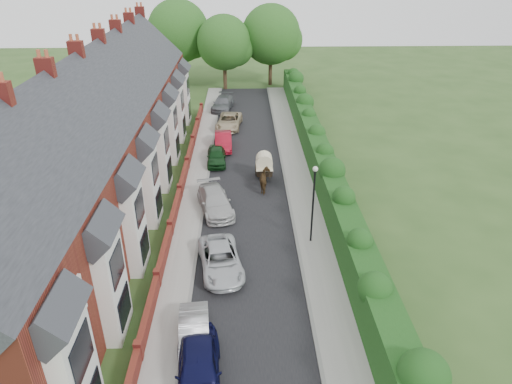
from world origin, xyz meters
TOP-DOWN VIEW (x-y plane):
  - ground at (0.00, 0.00)m, footprint 140.00×140.00m
  - road at (-0.50, 11.00)m, footprint 6.00×58.00m
  - pavement_hedge_side at (3.60, 11.00)m, footprint 2.20×58.00m
  - pavement_house_side at (-4.35, 11.00)m, footprint 1.70×58.00m
  - kerb_hedge_side at (2.55, 11.00)m, footprint 0.18×58.00m
  - kerb_house_side at (-3.55, 11.00)m, footprint 0.18×58.00m
  - hedge at (5.40, 11.00)m, footprint 2.10×58.00m
  - terrace_row at (-10.87, 9.98)m, footprint 9.05×40.50m
  - garden_wall_row at (-5.35, 10.00)m, footprint 0.35×40.35m
  - lamppost at (3.40, 4.00)m, footprint 0.32×0.32m
  - tree_far_left at (-2.65, 40.08)m, footprint 7.14×6.80m
  - tree_far_right at (3.39, 42.08)m, footprint 7.98×7.60m
  - tree_far_back at (-8.59, 43.08)m, footprint 8.40×8.00m
  - car_navy at (-2.63, -6.20)m, footprint 2.28×4.78m
  - car_silver_a at (-3.00, -4.20)m, footprint 1.73×3.99m
  - car_silver_b at (-2.04, 1.40)m, footprint 3.02×5.11m
  - car_white at (-2.69, 8.09)m, footprint 3.13×5.21m
  - car_green at (-3.00, 16.15)m, footprint 1.75×3.98m
  - car_red at (-2.53, 19.52)m, footprint 1.69×4.33m
  - car_beige at (-2.14, 24.99)m, footprint 2.81×5.16m
  - car_grey at (-3.00, 31.08)m, footprint 2.75×5.26m
  - horse at (0.92, 11.01)m, footprint 0.94×1.96m
  - horse_cart at (0.92, 13.10)m, footprint 1.35×2.99m

SIDE VIEW (x-z plane):
  - ground at x=0.00m, z-range 0.00..0.00m
  - road at x=-0.50m, z-range 0.00..0.02m
  - pavement_hedge_side at x=3.60m, z-range 0.00..0.12m
  - pavement_house_side at x=-4.35m, z-range 0.00..0.12m
  - kerb_hedge_side at x=2.55m, z-range 0.00..0.13m
  - kerb_house_side at x=-3.55m, z-range 0.00..0.13m
  - garden_wall_row at x=-5.35m, z-range -0.09..1.01m
  - car_silver_a at x=-3.00m, z-range 0.00..1.28m
  - car_green at x=-3.00m, z-range 0.00..1.33m
  - car_silver_b at x=-2.04m, z-range 0.00..1.33m
  - car_beige at x=-2.14m, z-range 0.00..1.37m
  - car_red at x=-2.53m, z-range 0.00..1.41m
  - car_white at x=-2.69m, z-range 0.00..1.41m
  - car_grey at x=-3.00m, z-range 0.00..1.46m
  - car_navy at x=-2.63m, z-range 0.00..1.58m
  - horse at x=0.92m, z-range 0.00..1.64m
  - horse_cart at x=0.92m, z-range 0.16..2.31m
  - hedge at x=5.40m, z-range 0.18..3.03m
  - lamppost at x=3.40m, z-range 0.72..5.88m
  - terrace_row at x=-10.87m, z-range -1.28..10.22m
  - tree_far_left at x=-2.65m, z-range 1.07..10.36m
  - tree_far_right at x=3.39m, z-range 1.16..11.47m
  - tree_far_back at x=-8.59m, z-range 1.21..12.03m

